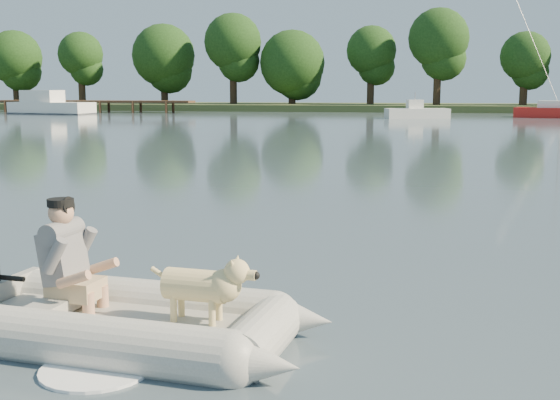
% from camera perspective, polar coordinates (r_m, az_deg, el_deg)
% --- Properties ---
extents(water, '(160.00, 160.00, 0.00)m').
position_cam_1_polar(water, '(6.58, -3.92, -9.75)').
color(water, '#50626C').
rests_on(water, ground).
extents(shore_bank, '(160.00, 12.00, 0.70)m').
position_cam_1_polar(shore_bank, '(68.07, 9.39, 7.40)').
color(shore_bank, '#47512D').
rests_on(shore_bank, water).
extents(dock, '(18.00, 2.00, 1.04)m').
position_cam_1_polar(dock, '(64.27, -14.89, 7.37)').
color(dock, '#4C331E').
rests_on(dock, water).
extents(treeline, '(75.85, 7.35, 9.27)m').
position_cam_1_polar(treeline, '(67.21, 10.76, 11.73)').
color(treeline, '#332316').
rests_on(treeline, shore_bank).
extents(dinghy, '(4.53, 3.29, 1.27)m').
position_cam_1_polar(dinghy, '(6.06, -12.20, -6.30)').
color(dinghy, '#A0A09A').
rests_on(dinghy, water).
extents(man, '(0.72, 0.64, 0.99)m').
position_cam_1_polar(man, '(6.38, -17.08, -4.11)').
color(man, slate).
rests_on(man, dinghy).
extents(dog, '(0.88, 0.39, 0.57)m').
position_cam_1_polar(dog, '(5.86, -6.84, -7.34)').
color(dog, tan).
rests_on(dog, dinghy).
extents(cabin_cruiser, '(7.77, 3.97, 2.29)m').
position_cam_1_polar(cabin_cruiser, '(61.05, -18.10, 7.57)').
color(cabin_cruiser, white).
rests_on(cabin_cruiser, water).
extents(motorboat, '(4.82, 2.83, 1.91)m').
position_cam_1_polar(motorboat, '(50.69, 11.09, 7.51)').
color(motorboat, white).
rests_on(motorboat, water).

